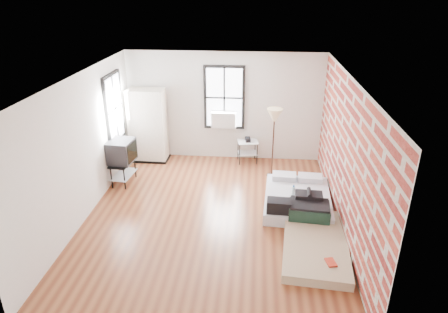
# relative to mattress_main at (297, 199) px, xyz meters

# --- Properties ---
(ground) EXTENTS (6.00, 6.00, 0.00)m
(ground) POSITION_rel_mattress_main_xyz_m (-1.74, -0.58, -0.16)
(ground) COLOR #5E2B18
(ground) RESTS_ON ground
(room_shell) EXTENTS (5.02, 6.02, 2.80)m
(room_shell) POSITION_rel_mattress_main_xyz_m (-1.51, -0.22, 1.58)
(room_shell) COLOR silver
(room_shell) RESTS_ON ground
(mattress_main) EXTENTS (1.46, 1.91, 0.59)m
(mattress_main) POSITION_rel_mattress_main_xyz_m (0.00, 0.00, 0.00)
(mattress_main) COLOR silver
(mattress_main) RESTS_ON ground
(mattress_bare) EXTENTS (1.29, 2.19, 0.45)m
(mattress_bare) POSITION_rel_mattress_main_xyz_m (0.20, -1.27, -0.02)
(mattress_bare) COLOR tan
(mattress_bare) RESTS_ON ground
(wardrobe) EXTENTS (0.97, 0.57, 1.90)m
(wardrobe) POSITION_rel_mattress_main_xyz_m (-3.69, 2.07, 0.79)
(wardrobe) COLOR black
(wardrobe) RESTS_ON ground
(side_table) EXTENTS (0.58, 0.49, 0.68)m
(side_table) POSITION_rel_mattress_main_xyz_m (-1.12, 2.14, 0.30)
(side_table) COLOR black
(side_table) RESTS_ON ground
(floor_lamp) EXTENTS (0.36, 0.36, 1.69)m
(floor_lamp) POSITION_rel_mattress_main_xyz_m (-0.50, 1.37, 1.29)
(floor_lamp) COLOR black
(floor_lamp) RESTS_ON ground
(tv_stand) EXTENTS (0.59, 0.79, 1.06)m
(tv_stand) POSITION_rel_mattress_main_xyz_m (-3.96, 0.72, 0.60)
(tv_stand) COLOR black
(tv_stand) RESTS_ON ground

